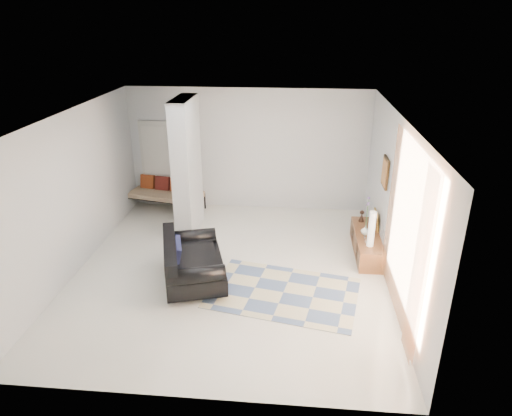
{
  "coord_description": "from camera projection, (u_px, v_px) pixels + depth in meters",
  "views": [
    {
      "loc": [
        1.11,
        -7.08,
        4.29
      ],
      "look_at": [
        0.4,
        0.6,
        0.99
      ],
      "focal_mm": 32.0,
      "sensor_mm": 36.0,
      "label": 1
    }
  ],
  "objects": [
    {
      "name": "wall_left",
      "position": [
        73.0,
        193.0,
        7.95
      ],
      "size": [
        0.0,
        6.0,
        6.0
      ],
      "primitive_type": "plane",
      "rotation": [
        1.57,
        0.0,
        1.57
      ],
      "color": "silver",
      "rests_on": "ground"
    },
    {
      "name": "cylinder_lamp",
      "position": [
        372.0,
        229.0,
        8.16
      ],
      "size": [
        0.12,
        0.12,
        0.67
      ],
      "primitive_type": "cylinder",
      "color": "white",
      "rests_on": "media_console"
    },
    {
      "name": "wall_right",
      "position": [
        395.0,
        204.0,
        7.48
      ],
      "size": [
        0.0,
        6.0,
        6.0
      ],
      "primitive_type": "plane",
      "rotation": [
        1.57,
        0.0,
        -1.57
      ],
      "color": "silver",
      "rests_on": "ground"
    },
    {
      "name": "vase",
      "position": [
        365.0,
        230.0,
        8.67
      ],
      "size": [
        0.17,
        0.17,
        0.18
      ],
      "primitive_type": "imported",
      "rotation": [
        0.0,
        0.0,
        0.03
      ],
      "color": "white",
      "rests_on": "media_console"
    },
    {
      "name": "daybed",
      "position": [
        165.0,
        193.0,
        10.67
      ],
      "size": [
        1.81,
        1.06,
        0.77
      ],
      "rotation": [
        0.0,
        0.0,
        -0.22
      ],
      "color": "black",
      "rests_on": "floor"
    },
    {
      "name": "curtain",
      "position": [
        405.0,
        232.0,
        6.42
      ],
      "size": [
        0.0,
        2.55,
        2.55
      ],
      "primitive_type": "plane",
      "rotation": [
        1.57,
        0.0,
        1.57
      ],
      "color": "orange",
      "rests_on": "wall_right"
    },
    {
      "name": "wall_art",
      "position": [
        385.0,
        172.0,
        8.21
      ],
      "size": [
        0.04,
        0.45,
        0.55
      ],
      "primitive_type": "cube",
      "color": "#35220E",
      "rests_on": "wall_right"
    },
    {
      "name": "hallway_door",
      "position": [
        160.0,
        164.0,
        10.75
      ],
      "size": [
        0.85,
        0.06,
        2.04
      ],
      "primitive_type": "cube",
      "color": "beige",
      "rests_on": "floor"
    },
    {
      "name": "floor",
      "position": [
        231.0,
        270.0,
        8.26
      ],
      "size": [
        6.0,
        6.0,
        0.0
      ],
      "primitive_type": "plane",
      "color": "white",
      "rests_on": "ground"
    },
    {
      "name": "bronze_figurine",
      "position": [
        362.0,
        216.0,
        9.21
      ],
      "size": [
        0.13,
        0.13,
        0.24
      ],
      "primitive_type": null,
      "rotation": [
        0.0,
        0.0,
        -0.13
      ],
      "color": "black",
      "rests_on": "media_console"
    },
    {
      "name": "partition_column",
      "position": [
        187.0,
        167.0,
        9.27
      ],
      "size": [
        0.35,
        1.2,
        2.8
      ],
      "primitive_type": "cube",
      "color": "#AEB3B5",
      "rests_on": "floor"
    },
    {
      "name": "area_rug",
      "position": [
        283.0,
        293.0,
        7.59
      ],
      "size": [
        2.67,
        2.04,
        0.01
      ],
      "primitive_type": "cube",
      "rotation": [
        0.0,
        0.0,
        -0.2
      ],
      "color": "beige",
      "rests_on": "floor"
    },
    {
      "name": "wall_back",
      "position": [
        248.0,
        150.0,
        10.46
      ],
      "size": [
        6.0,
        0.0,
        6.0
      ],
      "primitive_type": "plane",
      "rotation": [
        1.57,
        0.0,
        0.0
      ],
      "color": "silver",
      "rests_on": "ground"
    },
    {
      "name": "wall_front",
      "position": [
        189.0,
        301.0,
        4.97
      ],
      "size": [
        6.0,
        0.0,
        6.0
      ],
      "primitive_type": "plane",
      "rotation": [
        -1.57,
        0.0,
        0.0
      ],
      "color": "silver",
      "rests_on": "ground"
    },
    {
      "name": "loveseat",
      "position": [
        190.0,
        262.0,
        7.84
      ],
      "size": [
        1.39,
        1.85,
        0.76
      ],
      "rotation": [
        0.0,
        0.0,
        0.29
      ],
      "color": "silver",
      "rests_on": "floor"
    },
    {
      "name": "media_console",
      "position": [
        366.0,
        243.0,
        8.8
      ],
      "size": [
        0.45,
        1.63,
        0.8
      ],
      "color": "brown",
      "rests_on": "floor"
    },
    {
      "name": "ceiling",
      "position": [
        227.0,
        116.0,
        7.16
      ],
      "size": [
        6.0,
        6.0,
        0.0
      ],
      "primitive_type": "plane",
      "rotation": [
        3.14,
        0.0,
        0.0
      ],
      "color": "white",
      "rests_on": "wall_back"
    }
  ]
}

